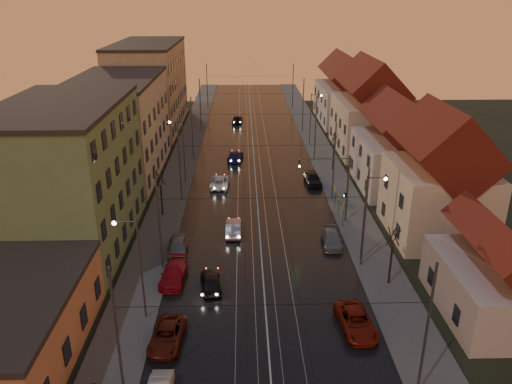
{
  "coord_description": "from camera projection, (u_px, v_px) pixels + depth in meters",
  "views": [
    {
      "loc": [
        -1.57,
        -28.67,
        22.22
      ],
      "look_at": [
        -0.29,
        18.1,
        3.38
      ],
      "focal_mm": 35.0,
      "sensor_mm": 36.0,
      "label": 1
    }
  ],
  "objects": [
    {
      "name": "catenary_pole_r_5",
      "position": [
        293.0,
        86.0,
        100.22
      ],
      "size": [
        0.16,
        0.16,
        9.0
      ],
      "primitive_type": "cylinder",
      "color": "#595B60",
      "rests_on": "ground"
    },
    {
      "name": "tram_rail_2",
      "position": [
        259.0,
        157.0,
        72.01
      ],
      "size": [
        0.06,
        120.0,
        0.03
      ],
      "primitive_type": "cube",
      "color": "gray",
      "rests_on": "road"
    },
    {
      "name": "house_right_1",
      "position": [
        439.0,
        182.0,
        47.23
      ],
      "size": [
        8.67,
        10.2,
        10.8
      ],
      "color": "beige",
      "rests_on": "ground"
    },
    {
      "name": "driving_car_2",
      "position": [
        220.0,
        182.0,
        60.88
      ],
      "size": [
        2.29,
        4.74,
        1.3
      ],
      "primitive_type": "imported",
      "rotation": [
        0.0,
        0.0,
        3.11
      ],
      "color": "white",
      "rests_on": "ground"
    },
    {
      "name": "bare_tree_1",
      "position": [
        391.0,
        257.0,
        39.82
      ],
      "size": [
        1.09,
        1.09,
        5.11
      ],
      "color": "black",
      "rests_on": "ground"
    },
    {
      "name": "catenary_pole_l_1",
      "position": [
        159.0,
        221.0,
        41.37
      ],
      "size": [
        0.16,
        0.16,
        9.0
      ],
      "primitive_type": "cylinder",
      "color": "#595B60",
      "rests_on": "ground"
    },
    {
      "name": "tram_rail_1",
      "position": [
        249.0,
        157.0,
        71.97
      ],
      "size": [
        0.06,
        120.0,
        0.03
      ],
      "primitive_type": "cube",
      "color": "gray",
      "rests_on": "road"
    },
    {
      "name": "catenary_pole_l_2",
      "position": [
        180.0,
        164.0,
        55.28
      ],
      "size": [
        0.16,
        0.16,
        9.0
      ],
      "primitive_type": "cylinder",
      "color": "#595B60",
      "rests_on": "ground"
    },
    {
      "name": "house_right_0",
      "position": [
        500.0,
        278.0,
        36.12
      ],
      "size": [
        8.16,
        10.2,
        5.8
      ],
      "color": "beige",
      "rests_on": "ground"
    },
    {
      "name": "street_lamp_0",
      "position": [
        136.0,
        259.0,
        34.72
      ],
      "size": [
        1.75,
        0.32,
        8.0
      ],
      "color": "#595B60",
      "rests_on": "ground"
    },
    {
      "name": "driving_car_0",
      "position": [
        211.0,
        281.0,
        39.9
      ],
      "size": [
        2.06,
        4.07,
        1.33
      ],
      "primitive_type": "imported",
      "rotation": [
        0.0,
        0.0,
        3.27
      ],
      "color": "black",
      "rests_on": "ground"
    },
    {
      "name": "street_lamp_1",
      "position": [
        368.0,
        210.0,
        42.6
      ],
      "size": [
        1.75,
        0.32,
        8.0
      ],
      "color": "#595B60",
      "rests_on": "ground"
    },
    {
      "name": "catenary_pole_r_4",
      "position": [
        303.0,
        105.0,
        83.53
      ],
      "size": [
        0.16,
        0.16,
        9.0
      ],
      "primitive_type": "cylinder",
      "color": "#595B60",
      "rests_on": "ground"
    },
    {
      "name": "catenary_pole_r_1",
      "position": [
        365.0,
        219.0,
        41.81
      ],
      "size": [
        0.16,
        0.16,
        9.0
      ],
      "primitive_type": "cylinder",
      "color": "#595B60",
      "rests_on": "ground"
    },
    {
      "name": "traffic_light_mast",
      "position": [
        338.0,
        180.0,
        50.1
      ],
      "size": [
        5.3,
        0.32,
        7.2
      ],
      "color": "#595B60",
      "rests_on": "ground"
    },
    {
      "name": "parked_right_0",
      "position": [
        356.0,
        321.0,
        35.07
      ],
      "size": [
        2.65,
        5.02,
        1.35
      ],
      "primitive_type": "imported",
      "rotation": [
        0.0,
        0.0,
        0.09
      ],
      "color": "maroon",
      "rests_on": "ground"
    },
    {
      "name": "house_right_4",
      "position": [
        345.0,
        94.0,
        90.03
      ],
      "size": [
        9.18,
        16.32,
        10.0
      ],
      "color": "beige",
      "rests_on": "ground"
    },
    {
      "name": "catenary_pole_r_2",
      "position": [
        334.0,
        162.0,
        55.71
      ],
      "size": [
        0.16,
        0.16,
        9.0
      ],
      "primitive_type": "cylinder",
      "color": "#595B60",
      "rests_on": "ground"
    },
    {
      "name": "catenary_pole_l_0",
      "position": [
        117.0,
        338.0,
        27.46
      ],
      "size": [
        0.16,
        0.16,
        9.0
      ],
      "primitive_type": "cylinder",
      "color": "#595B60",
      "rests_on": "ground"
    },
    {
      "name": "driving_car_1",
      "position": [
        233.0,
        228.0,
        48.97
      ],
      "size": [
        1.47,
        4.17,
        1.37
      ],
      "primitive_type": "imported",
      "rotation": [
        0.0,
        0.0,
        3.14
      ],
      "color": "#A5A4A9",
      "rests_on": "ground"
    },
    {
      "name": "tram_rail_3",
      "position": [
        269.0,
        157.0,
        72.05
      ],
      "size": [
        0.06,
        120.0,
        0.03
      ],
      "primitive_type": "cube",
      "color": "gray",
      "rests_on": "road"
    },
    {
      "name": "catenary_pole_l_5",
      "position": [
        207.0,
        87.0,
        99.78
      ],
      "size": [
        0.16,
        0.16,
        9.0
      ],
      "primitive_type": "cylinder",
      "color": "#595B60",
      "rests_on": "ground"
    },
    {
      "name": "apartment_left_2",
      "position": [
        118.0,
        128.0,
        63.76
      ],
      "size": [
        10.0,
        20.0,
        12.0
      ],
      "primitive_type": "cube",
      "color": "tan",
      "rests_on": "ground"
    },
    {
      "name": "road",
      "position": [
        254.0,
        157.0,
        72.0
      ],
      "size": [
        16.0,
        120.0,
        0.04
      ],
      "primitive_type": "cube",
      "color": "black",
      "rests_on": "ground"
    },
    {
      "name": "house_right_3",
      "position": [
        369.0,
        112.0,
        73.06
      ],
      "size": [
        9.18,
        14.28,
        11.5
      ],
      "color": "beige",
      "rests_on": "ground"
    },
    {
      "name": "parked_right_1",
      "position": [
        332.0,
        238.0,
        46.94
      ],
      "size": [
        1.92,
        4.32,
        1.23
      ],
      "primitive_type": "imported",
      "rotation": [
        0.0,
        0.0,
        -0.05
      ],
      "color": "gray",
      "rests_on": "ground"
    },
    {
      "name": "catenary_pole_r_3",
      "position": [
        315.0,
        128.0,
        69.62
      ],
      "size": [
        0.16,
        0.16,
        9.0
      ],
      "primitive_type": "cylinder",
      "color": "#595B60",
      "rests_on": "ground"
    },
    {
      "name": "tram_rail_0",
      "position": [
        239.0,
        157.0,
        71.94
      ],
      "size": [
        0.06,
        120.0,
        0.03
      ],
      "primitive_type": "cube",
      "color": "gray",
      "rests_on": "road"
    },
    {
      "name": "parked_left_1",
      "position": [
        167.0,
        336.0,
        33.69
      ],
      "size": [
        2.38,
        4.58,
        1.23
      ],
      "primitive_type": "imported",
      "rotation": [
        0.0,
        0.0,
        -0.08
      ],
      "color": "#5E1B10",
      "rests_on": "ground"
    },
    {
      "name": "bare_tree_0",
      "position": [
        161.0,
        194.0,
        52.28
      ],
      "size": [
        1.09,
        1.09,
        5.11
      ],
      "color": "black",
      "rests_on": "ground"
    },
    {
      "name": "catenary_pole_r_0",
      "position": [
        426.0,
        332.0,
        27.9
      ],
      "size": [
        0.16,
        0.16,
        9.0
      ],
      "primitive_type": "cylinder",
      "color": "#595B60",
      "rests_on": "ground"
    },
    {
      "name": "parked_left_3",
      "position": [
        177.0,
        247.0,
        45.13
      ],
      "size": [
        1.97,
        4.36,
        1.45
      ],
      "primitive_type": "imported",
      "rotation": [
        0.0,
        0.0,
        0.06
      ],
      "color": "gray",
      "rests_on": "ground"
    },
    {
      "name": "street_lamp_2",
      "position": [
        181.0,
        145.0,
        60.68
      ],
      "size": [
        1.75,
        0.32,
        8.0
      ],
      "color": "#595B60",
      "rests_on": "ground"
    },
    {
      "name": "ground",
      "position": [
        267.0,
        333.0,
        34.92
      ],
      "size": [
        160.0,
        160.0,
        0.0
      ],
      "primitive_type": "plane",
      "color": "black",
      "rests_on": "ground"
    },
    {
      "name": "catenary_pole_l_4",
      "position": [
        200.0,
        106.0,
        83.09
      ],
      "size": [
        0.16,
        0.16,
        9.0
      ],
      "primitive_type": "cylinder",
      "color": "#595B60",
      "rests_on": "ground"
    },
    {
      "name": "driving_car_3",
      "position": [
        235.0,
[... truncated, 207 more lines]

